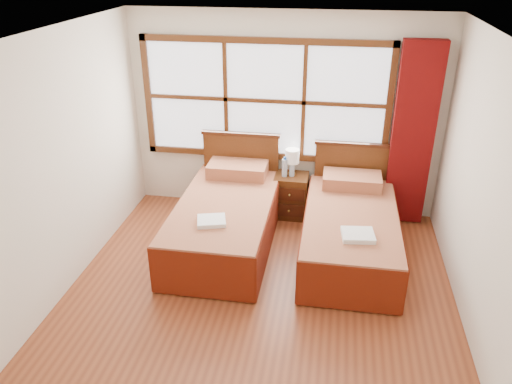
# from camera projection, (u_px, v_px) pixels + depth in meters

# --- Properties ---
(floor) EXTENTS (4.50, 4.50, 0.00)m
(floor) POSITION_uv_depth(u_px,v_px,m) (255.00, 309.00, 4.98)
(floor) COLOR brown
(floor) RESTS_ON ground
(ceiling) EXTENTS (4.50, 4.50, 0.00)m
(ceiling) POSITION_uv_depth(u_px,v_px,m) (255.00, 41.00, 3.83)
(ceiling) COLOR white
(ceiling) RESTS_ON wall_back
(wall_back) EXTENTS (4.00, 0.00, 4.00)m
(wall_back) POSITION_uv_depth(u_px,v_px,m) (284.00, 116.00, 6.40)
(wall_back) COLOR silver
(wall_back) RESTS_ON floor
(wall_left) EXTENTS (0.00, 4.50, 4.50)m
(wall_left) POSITION_uv_depth(u_px,v_px,m) (46.00, 177.00, 4.70)
(wall_left) COLOR silver
(wall_left) RESTS_ON floor
(wall_right) EXTENTS (0.00, 4.50, 4.50)m
(wall_right) POSITION_uv_depth(u_px,v_px,m) (494.00, 210.00, 4.12)
(wall_right) COLOR silver
(wall_right) RESTS_ON floor
(window) EXTENTS (3.16, 0.06, 1.56)m
(window) POSITION_uv_depth(u_px,v_px,m) (265.00, 100.00, 6.31)
(window) COLOR white
(window) RESTS_ON wall_back
(curtain) EXTENTS (0.50, 0.16, 2.30)m
(curtain) POSITION_uv_depth(u_px,v_px,m) (412.00, 136.00, 6.10)
(curtain) COLOR #640A0A
(curtain) RESTS_ON wall_back
(bed_left) EXTENTS (1.11, 2.15, 1.08)m
(bed_left) POSITION_uv_depth(u_px,v_px,m) (227.00, 218.00, 5.98)
(bed_left) COLOR #3F1C0D
(bed_left) RESTS_ON floor
(bed_right) EXTENTS (1.06, 2.08, 1.03)m
(bed_right) POSITION_uv_depth(u_px,v_px,m) (350.00, 229.00, 5.77)
(bed_right) COLOR #3F1C0D
(bed_right) RESTS_ON floor
(nightstand) EXTENTS (0.43, 0.43, 0.58)m
(nightstand) POSITION_uv_depth(u_px,v_px,m) (291.00, 196.00, 6.60)
(nightstand) COLOR #502911
(nightstand) RESTS_ON floor
(towels_left) EXTENTS (0.36, 0.33, 0.05)m
(towels_left) POSITION_uv_depth(u_px,v_px,m) (211.00, 221.00, 5.36)
(towels_left) COLOR white
(towels_left) RESTS_ON bed_left
(towels_right) EXTENTS (0.36, 0.32, 0.05)m
(towels_right) POSITION_uv_depth(u_px,v_px,m) (358.00, 235.00, 5.15)
(towels_right) COLOR white
(towels_right) RESTS_ON bed_right
(lamp) EXTENTS (0.18, 0.18, 0.35)m
(lamp) POSITION_uv_depth(u_px,v_px,m) (292.00, 157.00, 6.40)
(lamp) COLOR #B38439
(lamp) RESTS_ON nightstand
(bottle_near) EXTENTS (0.07, 0.07, 0.27)m
(bottle_near) POSITION_uv_depth(u_px,v_px,m) (285.00, 167.00, 6.41)
(bottle_near) COLOR #A1B7CF
(bottle_near) RESTS_ON nightstand
(bottle_far) EXTENTS (0.07, 0.07, 0.26)m
(bottle_far) POSITION_uv_depth(u_px,v_px,m) (292.00, 167.00, 6.42)
(bottle_far) COLOR #A1B7CF
(bottle_far) RESTS_ON nightstand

